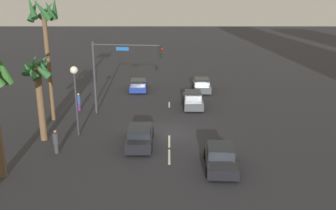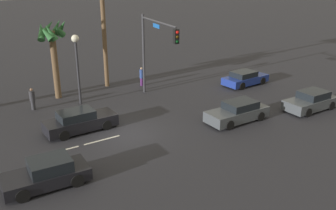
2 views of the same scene
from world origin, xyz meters
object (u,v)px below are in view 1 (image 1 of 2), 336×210
car_0 (193,100)px  car_3 (220,158)px  car_4 (202,85)px  pedestrian_1 (56,141)px  pedestrian_0 (79,102)px  car_2 (138,85)px  palm_tree_3 (38,78)px  palm_tree_0 (44,26)px  traffic_signal (117,65)px  streetlamp (75,87)px  car_1 (140,136)px

car_0 → car_3: bearing=-176.3°
car_4 → pedestrian_1: (-16.92, 11.10, 0.21)m
car_4 → pedestrian_0: size_ratio=2.56×
car_2 → palm_tree_3: 16.39m
car_2 → palm_tree_0: size_ratio=0.42×
car_3 → traffic_signal: bearing=35.7°
streetlamp → palm_tree_3: (-0.95, 2.31, 0.84)m
car_2 → palm_tree_0: palm_tree_0 is taller
palm_tree_0 → car_2: bearing=-31.8°
palm_tree_3 → pedestrian_1: bearing=-145.3°
car_1 → car_2: size_ratio=1.06×
car_1 → car_3: 6.28m
car_0 → car_4: car_4 is taller
pedestrian_0 → streetlamp: bearing=-167.1°
car_1 → traffic_signal: traffic_signal is taller
car_4 → palm_tree_0: (-10.03, 13.49, 7.21)m
traffic_signal → streetlamp: size_ratio=1.22×
car_3 → car_2: bearing=18.8°
car_3 → pedestrian_1: (2.07, 10.60, 0.23)m
car_0 → streetlamp: streetlamp is taller
car_3 → palm_tree_0: bearing=55.4°
car_2 → car_0: bearing=-137.6°
car_0 → pedestrian_1: pedestrian_1 is taller
car_0 → traffic_signal: (-2.46, 6.75, 3.75)m
streetlamp → palm_tree_0: size_ratio=0.52×
car_3 → traffic_signal: (10.59, 7.60, 3.77)m
car_0 → car_3: size_ratio=1.10×
traffic_signal → pedestrian_1: size_ratio=3.90×
car_4 → pedestrian_1: size_ratio=2.57×
car_0 → palm_tree_0: bearing=108.6°
car_4 → car_3: bearing=178.5°
car_0 → car_4: 6.10m
pedestrian_0 → car_0: bearing=-82.1°
streetlamp → car_0: bearing=-50.1°
palm_tree_0 → streetlamp: bearing=-139.4°
car_4 → streetlamp: bearing=142.4°
car_1 → car_0: bearing=-24.5°
traffic_signal → car_1: bearing=-160.8°
car_3 → pedestrian_1: size_ratio=2.48×
car_1 → pedestrian_1: pedestrian_1 is taller
traffic_signal → pedestrian_1: traffic_signal is taller
car_4 → traffic_signal: (-8.40, 8.10, 3.75)m
car_3 → pedestrian_1: pedestrian_1 is taller
car_1 → pedestrian_1: bearing=105.4°
streetlamp → palm_tree_0: (3.54, 3.03, 4.10)m
car_3 → traffic_signal: traffic_signal is taller
car_1 → car_4: car_1 is taller
car_0 → car_4: bearing=-12.8°
car_4 → pedestrian_0: pedestrian_0 is taller
palm_tree_3 → car_3: bearing=-110.1°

